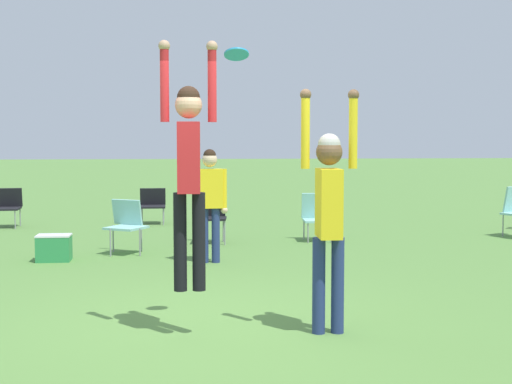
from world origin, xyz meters
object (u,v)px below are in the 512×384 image
camping_chair_2 (153,203)px  cooler_box (54,248)px  camping_chair_3 (7,205)px  frisbee (237,54)px  person_spectator_near (210,195)px  person_defending (329,204)px  camping_chair_4 (316,214)px  person_jumping (189,158)px  camping_chair_5 (127,222)px  camping_chair_0 (212,213)px

camping_chair_2 → cooler_box: (-1.28, -4.64, -0.24)m
camping_chair_3 → frisbee: bearing=113.1°
person_spectator_near → person_defending: bearing=-81.0°
camping_chair_3 → camping_chair_4: 6.50m
person_spectator_near → cooler_box: person_spectator_near is taller
camping_chair_4 → person_spectator_near: bearing=50.0°
person_jumping → person_spectator_near: bearing=-2.9°
frisbee → person_spectator_near: bearing=91.5°
person_defending → camping_chair_5: size_ratio=2.68×
camping_chair_2 → person_spectator_near: 5.16m
camping_chair_0 → camping_chair_2: bearing=-63.2°
camping_chair_0 → camping_chair_4: (1.87, 0.10, -0.06)m
frisbee → person_spectator_near: size_ratio=0.14×
frisbee → camping_chair_4: 6.49m
person_defending → cooler_box: size_ratio=4.56×
camping_chair_3 → cooler_box: size_ratio=1.61×
camping_chair_0 → cooler_box: bearing=40.1°
person_defending → cooler_box: person_defending is taller
cooler_box → frisbee: bearing=-59.7°
person_defending → camping_chair_2: 9.20m
frisbee → camping_chair_4: bearing=72.0°
person_jumping → camping_chair_4: size_ratio=2.69×
frisbee → person_spectator_near: frisbee is taller
person_defending → frisbee: (-0.83, 0.22, 1.38)m
frisbee → camping_chair_0: size_ratio=0.26×
person_jumping → camping_chair_3: size_ratio=2.84×
person_jumping → camping_chair_3: person_jumping is taller
frisbee → person_spectator_near: 4.05m
frisbee → camping_chair_4: frisbee is taller
camping_chair_2 → camping_chair_4: size_ratio=0.89×
camping_chair_3 → person_spectator_near: size_ratio=0.48×
person_jumping → camping_chair_4: bearing=-19.0°
camping_chair_0 → camping_chair_5: (-1.40, -0.98, -0.03)m
frisbee → person_defending: bearing=-14.8°
camping_chair_5 → frisbee: bearing=137.2°
frisbee → camping_chair_4: (1.89, 5.83, -2.12)m
frisbee → camping_chair_5: 5.37m
frisbee → camping_chair_0: (0.02, 5.73, -2.06)m
camping_chair_4 → person_jumping: bearing=72.0°
person_jumping → cooler_box: (-1.95, 4.26, -1.44)m
person_defending → camping_chair_0: person_defending is taller
person_defending → camping_chair_0: (-0.81, 5.95, -0.68)m
person_spectator_near → cooler_box: (-2.30, 0.38, -0.79)m
camping_chair_2 → camping_chair_4: (3.01, -2.91, 0.03)m
person_defending → cooler_box: bearing=-140.9°
camping_chair_0 → camping_chair_3: camping_chair_0 is taller
frisbee → camping_chair_3: (-4.08, 8.41, -2.12)m
person_defending → person_spectator_near: size_ratio=1.36×
camping_chair_4 → camping_chair_0: bearing=6.4°
camping_chair_5 → person_spectator_near: (1.28, -1.03, 0.49)m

